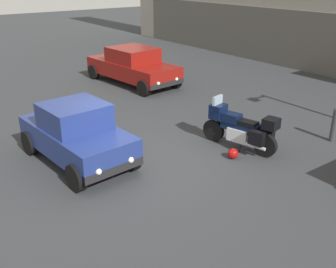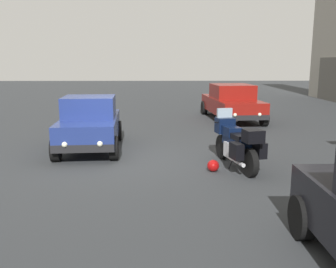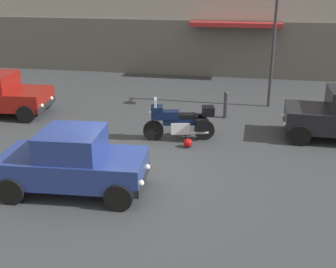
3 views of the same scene
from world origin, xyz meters
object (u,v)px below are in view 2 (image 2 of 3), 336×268
at_px(motorcycle, 236,143).
at_px(car_sedan_far, 231,102).
at_px(helmet, 213,166).
at_px(car_compact_side, 90,124).

relative_size(motorcycle, car_sedan_far, 0.48).
height_order(motorcycle, helmet, motorcycle).
relative_size(car_sedan_far, car_compact_side, 1.32).
height_order(car_sedan_far, car_compact_side, same).
bearing_deg(car_sedan_far, car_compact_side, -48.10).
bearing_deg(helmet, car_sedan_far, 166.54).
distance_m(helmet, car_sedan_far, 8.05).
relative_size(helmet, car_sedan_far, 0.06).
bearing_deg(car_compact_side, motorcycle, 59.37).
bearing_deg(car_compact_side, car_sedan_far, 132.89).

